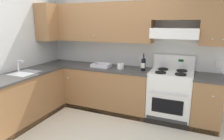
{
  "coord_description": "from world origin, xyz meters",
  "views": [
    {
      "loc": [
        1.58,
        -2.36,
        1.8
      ],
      "look_at": [
        0.27,
        0.7,
        1.0
      ],
      "focal_mm": 31.8,
      "sensor_mm": 36.0,
      "label": 1
    }
  ],
  "objects_px": {
    "stove": "(170,95)",
    "bowl": "(101,66)",
    "wine_bottle": "(143,64)",
    "paper_towel_roll": "(121,66)"
  },
  "relations": [
    {
      "from": "stove",
      "to": "bowl",
      "type": "relative_size",
      "value": 3.18
    },
    {
      "from": "bowl",
      "to": "wine_bottle",
      "type": "bearing_deg",
      "value": 1.1
    },
    {
      "from": "wine_bottle",
      "to": "paper_towel_roll",
      "type": "bearing_deg",
      "value": -175.41
    },
    {
      "from": "bowl",
      "to": "paper_towel_roll",
      "type": "distance_m",
      "value": 0.43
    },
    {
      "from": "bowl",
      "to": "paper_towel_roll",
      "type": "relative_size",
      "value": 2.98
    },
    {
      "from": "wine_bottle",
      "to": "bowl",
      "type": "bearing_deg",
      "value": -178.9
    },
    {
      "from": "wine_bottle",
      "to": "stove",
      "type": "bearing_deg",
      "value": 2.23
    },
    {
      "from": "wine_bottle",
      "to": "bowl",
      "type": "height_order",
      "value": "wine_bottle"
    },
    {
      "from": "wine_bottle",
      "to": "paper_towel_roll",
      "type": "relative_size",
      "value": 2.65
    },
    {
      "from": "wine_bottle",
      "to": "paper_towel_roll",
      "type": "height_order",
      "value": "wine_bottle"
    }
  ]
}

